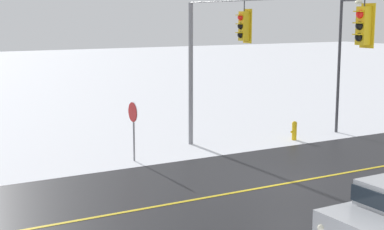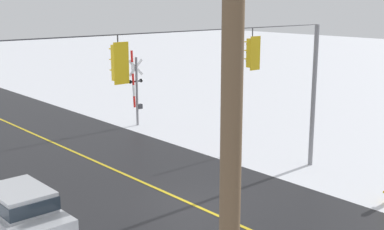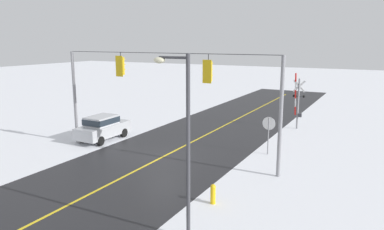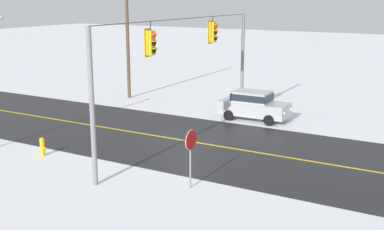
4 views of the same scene
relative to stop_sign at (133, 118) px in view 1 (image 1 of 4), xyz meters
The scene contains 5 objects.
ground_plane 6.66m from the stop_sign, 32.49° to the left, with size 160.00×160.00×0.00m, color white.
signal_span 6.85m from the stop_sign, 32.41° to the left, with size 14.20×0.47×6.22m.
stop_sign is the anchor object (origin of this frame).
streetlamp_near 11.20m from the stop_sign, 90.81° to the left, with size 1.39×0.28×6.50m.
fire_hydrant 8.12m from the stop_sign, 89.76° to the left, with size 0.24×0.31×0.88m.
Camera 1 is at (14.98, -12.34, 5.65)m, focal length 54.15 mm.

